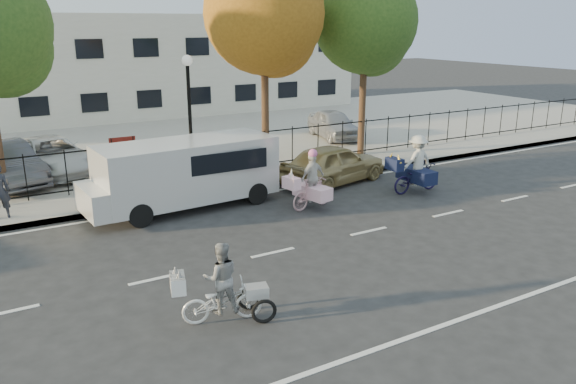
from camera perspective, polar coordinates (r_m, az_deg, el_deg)
ground at (r=14.05m, az=-1.53°, el=-6.19°), size 120.00×120.00×0.00m
road_markings at (r=14.05m, az=-1.53°, el=-6.17°), size 60.00×9.52×0.01m
curb at (r=18.36m, az=-9.11°, el=-0.57°), size 60.00×0.10×0.15m
sidewalk at (r=19.30m, az=-10.24°, el=0.23°), size 60.00×2.20×0.15m
parking_lot at (r=27.62m, az=-16.67°, el=4.77°), size 60.00×15.60×0.15m
iron_fence at (r=20.10m, az=-11.45°, el=3.26°), size 58.00×0.06×1.50m
building at (r=36.98m, az=-20.90°, el=11.85°), size 34.00×10.00×6.00m
lamppost at (r=19.50m, az=-10.03°, el=9.54°), size 0.36×0.36×4.33m
street_sign at (r=19.12m, az=-16.39°, el=3.81°), size 0.85×0.06×1.80m
zebra_trike at (r=10.84m, az=-6.74°, el=-9.99°), size 1.87×1.07×1.60m
unicorn_bike at (r=17.15m, az=2.42°, el=0.53°), size 1.89×1.35×1.86m
bull_bike at (r=19.28m, az=12.87°, el=2.23°), size 2.08×1.42×1.96m
white_van at (r=17.37m, az=-10.47°, el=2.06°), size 5.99×2.35×2.09m
gold_sedan at (r=19.93m, az=4.65°, el=2.88°), size 4.48×2.59×1.43m
lot_car_b at (r=22.39m, az=-22.95°, el=3.40°), size 3.09×5.12×1.33m
lot_car_c at (r=21.55m, az=-26.74°, el=2.60°), size 2.46×4.60×1.44m
lot_car_d at (r=27.35m, az=4.65°, el=6.90°), size 2.38×4.17×1.34m
tree_mid at (r=21.22m, az=-2.16°, el=17.08°), size 4.36×4.36×8.00m
tree_east at (r=23.71m, az=8.05°, el=16.31°), size 4.17×4.17×7.65m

